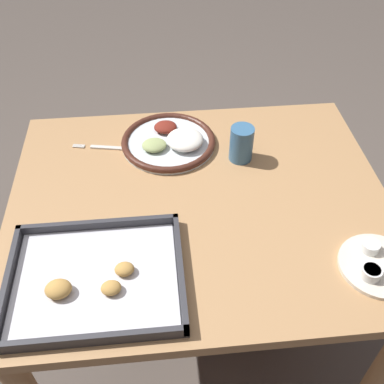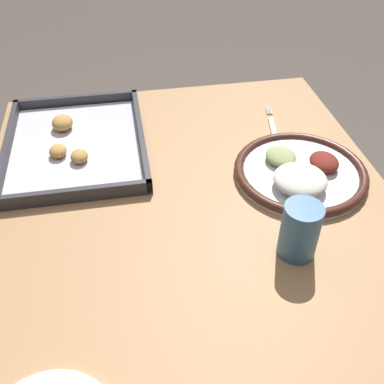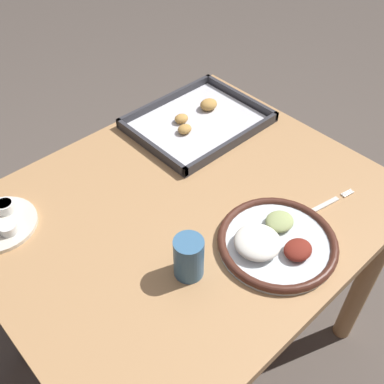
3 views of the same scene
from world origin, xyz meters
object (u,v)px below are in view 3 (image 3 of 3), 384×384
(fork, at_px, (320,207))
(baking_tray, at_px, (198,121))
(drinking_cup, at_px, (189,257))
(dinner_plate, at_px, (275,242))

(fork, height_order, baking_tray, baking_tray)
(baking_tray, height_order, drinking_cup, drinking_cup)
(dinner_plate, xyz_separation_m, fork, (0.17, 0.00, -0.01))
(baking_tray, distance_m, drinking_cup, 0.54)
(dinner_plate, bearing_deg, fork, 0.07)
(dinner_plate, relative_size, fork, 1.38)
(dinner_plate, distance_m, fork, 0.17)
(dinner_plate, height_order, drinking_cup, drinking_cup)
(fork, bearing_deg, dinner_plate, -168.99)
(fork, relative_size, drinking_cup, 1.94)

